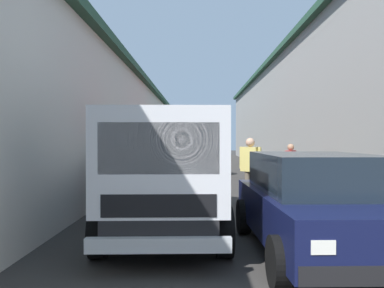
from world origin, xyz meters
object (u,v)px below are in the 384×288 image
at_px(delivery_truck, 164,179).
at_px(plastic_stool, 279,185).
at_px(fruit_stall_near_right, 158,138).
at_px(hatchback_car, 316,203).
at_px(vendor_in_shade, 250,166).
at_px(vendor_by_crates, 291,165).
at_px(fruit_stall_far_right, 166,139).
at_px(parked_scooter, 144,177).
at_px(fruit_stall_far_left, 185,136).

bearing_deg(delivery_truck, plastic_stool, -27.82).
distance_m(fruit_stall_near_right, hatchback_car, 9.48).
height_order(fruit_stall_near_right, vendor_in_shade, fruit_stall_near_right).
relative_size(hatchback_car, delivery_truck, 0.80).
xyz_separation_m(fruit_stall_near_right, hatchback_car, (-8.89, -3.15, -0.96)).
xyz_separation_m(fruit_stall_near_right, vendor_in_shade, (-4.41, -2.78, -0.71)).
bearing_deg(delivery_truck, vendor_in_shade, -24.90).
xyz_separation_m(hatchback_car, vendor_by_crates, (6.67, -1.17, 0.13)).
relative_size(fruit_stall_far_right, delivery_truck, 0.53).
relative_size(fruit_stall_far_right, hatchback_car, 0.66).
xyz_separation_m(fruit_stall_near_right, parked_scooter, (-1.66, 0.31, -1.25)).
bearing_deg(parked_scooter, fruit_stall_near_right, -10.49).
distance_m(fruit_stall_near_right, fruit_stall_far_right, 5.26).
bearing_deg(delivery_truck, fruit_stall_near_right, 6.12).
height_order(fruit_stall_near_right, fruit_stall_far_right, fruit_stall_near_right).
height_order(vendor_in_shade, parked_scooter, vendor_in_shade).
height_order(fruit_stall_near_right, parked_scooter, fruit_stall_near_right).
bearing_deg(parked_scooter, vendor_by_crates, -96.97).
bearing_deg(vendor_in_shade, vendor_by_crates, -35.07).
xyz_separation_m(fruit_stall_far_right, vendor_in_shade, (0.81, -2.10, -0.68)).
bearing_deg(hatchback_car, fruit_stall_far_left, 10.47).
bearing_deg(fruit_stall_near_right, hatchback_car, -160.51).
xyz_separation_m(delivery_truck, plastic_stool, (5.53, -2.92, -0.71)).
relative_size(fruit_stall_far_left, delivery_truck, 0.48).
bearing_deg(plastic_stool, delivery_truck, 152.18).
distance_m(delivery_truck, plastic_stool, 6.29).
bearing_deg(vendor_by_crates, fruit_stall_far_right, 129.45).
relative_size(fruit_stall_far_right, parked_scooter, 1.56).
xyz_separation_m(hatchback_car, parked_scooter, (7.23, 3.46, -0.29)).
bearing_deg(fruit_stall_near_right, delivery_truck, -173.88).
bearing_deg(vendor_in_shade, fruit_stall_near_right, 32.21).
height_order(fruit_stall_far_left, vendor_in_shade, fruit_stall_far_left).
bearing_deg(fruit_stall_far_right, parked_scooter, 15.50).
bearing_deg(fruit_stall_far_left, plastic_stool, -155.08).
relative_size(fruit_stall_near_right, vendor_in_shade, 1.56).
bearing_deg(vendor_by_crates, fruit_stall_far_left, 31.35).
xyz_separation_m(fruit_stall_far_right, vendor_by_crates, (2.99, -3.64, -0.80)).
bearing_deg(fruit_stall_far_left, fruit_stall_far_right, 178.73).
xyz_separation_m(fruit_stall_far_right, delivery_truck, (-3.23, -0.23, -0.63)).
xyz_separation_m(fruit_stall_far_right, hatchback_car, (-3.67, -2.47, -0.93)).
distance_m(delivery_truck, vendor_by_crates, 7.10).
bearing_deg(vendor_in_shade, delivery_truck, 155.10).
height_order(fruit_stall_near_right, vendor_by_crates, fruit_stall_near_right).
distance_m(fruit_stall_near_right, vendor_in_shade, 5.26).
relative_size(fruit_stall_far_left, vendor_by_crates, 1.58).
distance_m(fruit_stall_far_left, plastic_stool, 7.15).
bearing_deg(fruit_stall_far_left, vendor_in_shade, -166.32).
xyz_separation_m(delivery_truck, vendor_by_crates, (6.22, -3.41, -0.17)).
bearing_deg(hatchback_car, vendor_in_shade, 4.70).
distance_m(fruit_stall_far_left, vendor_in_shade, 8.11).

